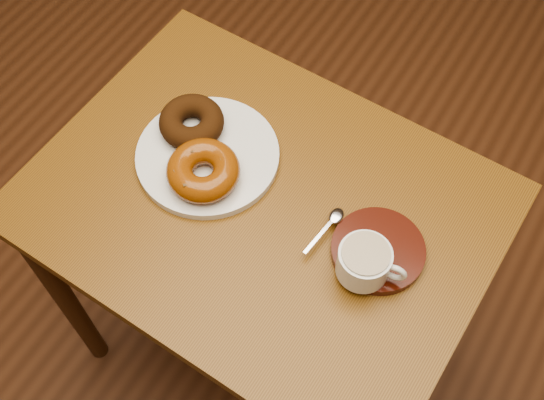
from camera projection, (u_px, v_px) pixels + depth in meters
The scene contains 8 objects.
ground at pixel (295, 339), 1.72m from camera, with size 6.00×6.00×0.00m, color #542F1A.
cafe_table at pixel (262, 233), 1.21m from camera, with size 0.76×0.58×0.70m.
donut_plate at pixel (208, 156), 1.15m from camera, with size 0.24×0.24×0.01m, color silver.
donut_cinnamon at pixel (192, 122), 1.15m from camera, with size 0.11×0.11×0.04m, color #361C0A.
donut_caramel at pixel (203, 171), 1.10m from camera, with size 0.15×0.15×0.04m.
saucer at pixel (378, 250), 1.06m from camera, with size 0.15×0.15×0.02m, color #3C1008.
coffee_cup at pixel (365, 262), 1.01m from camera, with size 0.11×0.08×0.06m.
teaspoon at pixel (333, 220), 1.07m from camera, with size 0.02×0.10×0.01m.
Camera 1 is at (0.25, -0.52, 1.65)m, focal length 45.00 mm.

